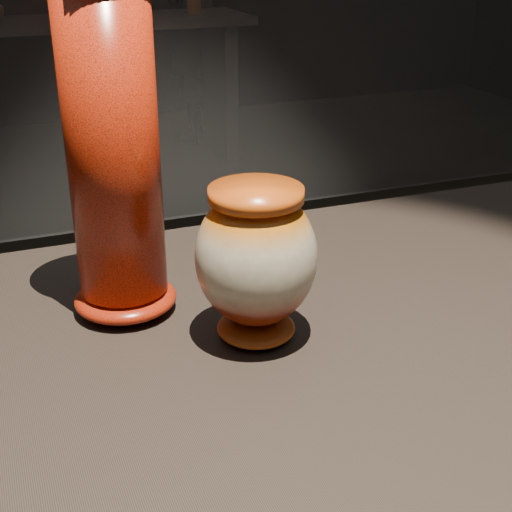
# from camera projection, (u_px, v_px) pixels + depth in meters

# --- Properties ---
(display_plinth) EXTENTS (2.00, 0.80, 0.90)m
(display_plinth) POSITION_uv_depth(u_px,v_px,m) (333.00, 495.00, 1.01)
(display_plinth) COLOR black
(display_plinth) RESTS_ON ground
(main_vase) EXTENTS (0.17, 0.17, 0.19)m
(main_vase) POSITION_uv_depth(u_px,v_px,m) (256.00, 259.00, 0.84)
(main_vase) COLOR maroon
(main_vase) RESTS_ON display_plinth
(tall_vase) EXTENTS (0.16, 0.16, 0.42)m
(tall_vase) POSITION_uv_depth(u_px,v_px,m) (114.00, 160.00, 0.86)
(tall_vase) COLOR red
(tall_vase) RESTS_ON display_plinth
(back_shelf) EXTENTS (2.00, 0.60, 0.90)m
(back_shelf) POSITION_uv_depth(u_px,v_px,m) (82.00, 65.00, 4.22)
(back_shelf) COLOR black
(back_shelf) RESTS_ON ground
(back_vase_right) EXTENTS (0.08, 0.08, 0.12)m
(back_vase_right) POSITION_uv_depth(u_px,v_px,m) (194.00, 3.00, 4.31)
(back_vase_right) COLOR maroon
(back_vase_right) RESTS_ON back_shelf
(visitor) EXTENTS (0.71, 0.68, 1.63)m
(visitor) POSITION_uv_depth(u_px,v_px,m) (196.00, 19.00, 4.80)
(visitor) COLOR black
(visitor) RESTS_ON ground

